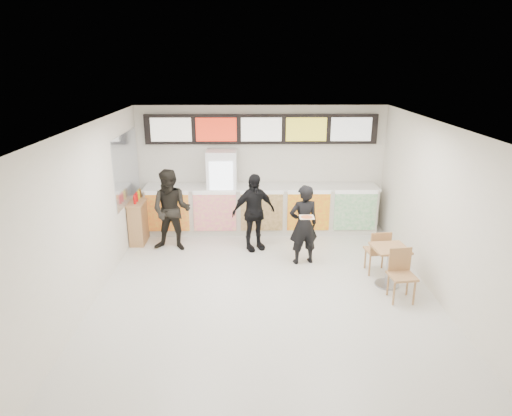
{
  "coord_description": "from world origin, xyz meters",
  "views": [
    {
      "loc": [
        -0.28,
        -7.4,
        4.01
      ],
      "look_at": [
        -0.16,
        1.2,
        1.21
      ],
      "focal_mm": 32.0,
      "sensor_mm": 36.0,
      "label": 1
    }
  ],
  "objects_px": {
    "customer_left": "(171,210)",
    "cafe_table": "(389,259)",
    "service_counter": "(261,209)",
    "customer_main": "(304,225)",
    "customer_mid": "(254,212)",
    "condiment_ledge": "(139,221)",
    "drinks_fridge": "(222,192)"
  },
  "relations": [
    {
      "from": "service_counter",
      "to": "customer_main",
      "type": "distance_m",
      "value": 2.03
    },
    {
      "from": "drinks_fridge",
      "to": "customer_left",
      "type": "distance_m",
      "value": 1.53
    },
    {
      "from": "customer_left",
      "to": "condiment_ledge",
      "type": "relative_size",
      "value": 1.55
    },
    {
      "from": "customer_main",
      "to": "customer_mid",
      "type": "distance_m",
      "value": 1.24
    },
    {
      "from": "customer_left",
      "to": "condiment_ledge",
      "type": "xyz_separation_m",
      "value": [
        -0.84,
        0.49,
        -0.41
      ]
    },
    {
      "from": "customer_mid",
      "to": "condiment_ledge",
      "type": "height_order",
      "value": "customer_mid"
    },
    {
      "from": "customer_mid",
      "to": "condiment_ledge",
      "type": "relative_size",
      "value": 1.47
    },
    {
      "from": "drinks_fridge",
      "to": "customer_mid",
      "type": "bearing_deg",
      "value": -56.83
    },
    {
      "from": "customer_main",
      "to": "condiment_ledge",
      "type": "height_order",
      "value": "customer_main"
    },
    {
      "from": "service_counter",
      "to": "cafe_table",
      "type": "bearing_deg",
      "value": -51.57
    },
    {
      "from": "service_counter",
      "to": "customer_main",
      "type": "height_order",
      "value": "customer_main"
    },
    {
      "from": "drinks_fridge",
      "to": "cafe_table",
      "type": "relative_size",
      "value": 1.26
    },
    {
      "from": "service_counter",
      "to": "drinks_fridge",
      "type": "xyz_separation_m",
      "value": [
        -0.93,
        0.02,
        0.43
      ]
    },
    {
      "from": "customer_main",
      "to": "customer_mid",
      "type": "xyz_separation_m",
      "value": [
        -1.01,
        0.73,
        0.02
      ]
    },
    {
      "from": "customer_mid",
      "to": "cafe_table",
      "type": "relative_size",
      "value": 1.08
    },
    {
      "from": "drinks_fridge",
      "to": "customer_mid",
      "type": "relative_size",
      "value": 1.17
    },
    {
      "from": "drinks_fridge",
      "to": "customer_mid",
      "type": "distance_m",
      "value": 1.35
    },
    {
      "from": "service_counter",
      "to": "customer_left",
      "type": "bearing_deg",
      "value": -150.92
    },
    {
      "from": "customer_left",
      "to": "condiment_ledge",
      "type": "height_order",
      "value": "customer_left"
    },
    {
      "from": "drinks_fridge",
      "to": "customer_main",
      "type": "height_order",
      "value": "drinks_fridge"
    },
    {
      "from": "service_counter",
      "to": "customer_left",
      "type": "distance_m",
      "value": 2.29
    },
    {
      "from": "service_counter",
      "to": "customer_mid",
      "type": "xyz_separation_m",
      "value": [
        -0.2,
        -1.11,
        0.28
      ]
    },
    {
      "from": "customer_left",
      "to": "cafe_table",
      "type": "xyz_separation_m",
      "value": [
        4.26,
        -1.77,
        -0.37
      ]
    },
    {
      "from": "drinks_fridge",
      "to": "customer_left",
      "type": "relative_size",
      "value": 1.11
    },
    {
      "from": "cafe_table",
      "to": "condiment_ledge",
      "type": "xyz_separation_m",
      "value": [
        -5.1,
        2.26,
        -0.03
      ]
    },
    {
      "from": "customer_mid",
      "to": "cafe_table",
      "type": "bearing_deg",
      "value": -60.29
    },
    {
      "from": "service_counter",
      "to": "cafe_table",
      "type": "relative_size",
      "value": 3.5
    },
    {
      "from": "drinks_fridge",
      "to": "condiment_ledge",
      "type": "xyz_separation_m",
      "value": [
        -1.88,
        -0.62,
        -0.5
      ]
    },
    {
      "from": "cafe_table",
      "to": "condiment_ledge",
      "type": "height_order",
      "value": "condiment_ledge"
    },
    {
      "from": "customer_left",
      "to": "condiment_ledge",
      "type": "bearing_deg",
      "value": 157.01
    },
    {
      "from": "customer_main",
      "to": "cafe_table",
      "type": "bearing_deg",
      "value": 131.42
    },
    {
      "from": "cafe_table",
      "to": "service_counter",
      "type": "bearing_deg",
      "value": 121.6
    }
  ]
}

